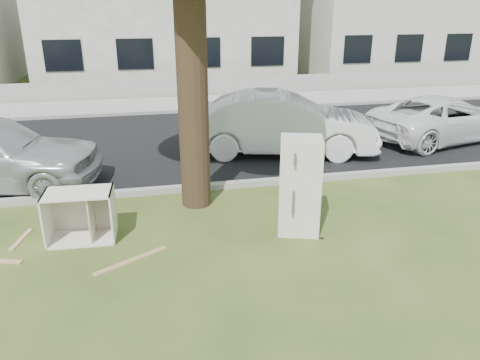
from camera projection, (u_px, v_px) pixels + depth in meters
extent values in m
plane|color=#364819|center=(237.00, 247.00, 7.26)|extent=(120.00, 120.00, 0.00)
cube|color=black|center=(192.00, 141.00, 12.74)|extent=(120.00, 7.00, 0.01)
cube|color=gray|center=(212.00, 189.00, 9.49)|extent=(120.00, 0.18, 0.12)
cube|color=gray|center=(180.00, 113.00, 15.98)|extent=(120.00, 0.18, 0.12)
cube|color=gray|center=(177.00, 104.00, 17.30)|extent=(120.00, 2.80, 0.01)
cube|color=gray|center=(173.00, 88.00, 18.64)|extent=(120.00, 0.15, 0.70)
cylinder|color=black|center=(192.00, 62.00, 7.89)|extent=(0.54, 0.54, 5.20)
cube|color=silver|center=(161.00, 1.00, 21.96)|extent=(11.00, 8.00, 7.20)
cube|color=beige|center=(394.00, 7.00, 24.41)|extent=(10.00, 8.00, 6.60)
cube|color=#BBB7A9|center=(300.00, 186.00, 7.51)|extent=(0.80, 0.77, 1.59)
cube|color=white|center=(80.00, 216.00, 7.37)|extent=(1.07, 0.70, 0.81)
cube|color=tan|center=(131.00, 261.00, 6.85)|extent=(1.08, 0.68, 0.02)
cube|color=tan|center=(21.00, 239.00, 7.47)|extent=(0.24, 0.72, 0.02)
imported|color=silver|center=(282.00, 124.00, 11.49)|extent=(4.81, 2.63, 1.50)
imported|color=silver|center=(444.00, 118.00, 12.68)|extent=(4.65, 2.96, 1.20)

